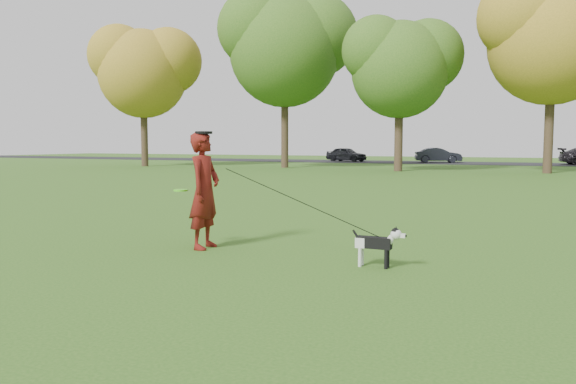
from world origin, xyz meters
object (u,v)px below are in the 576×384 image
at_px(dog, 378,242).
at_px(car_left, 346,154).
at_px(man, 204,190).
at_px(car_mid, 438,155).

relative_size(dog, car_left, 0.21).
height_order(man, car_mid, man).
height_order(dog, car_left, car_left).
xyz_separation_m(dog, car_left, (-13.44, 39.96, 0.29)).
distance_m(man, car_mid, 39.81).
relative_size(man, car_mid, 0.50).
relative_size(dog, car_mid, 0.20).
height_order(man, car_left, man).
relative_size(man, dog, 2.46).
bearing_deg(dog, car_left, 108.59).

